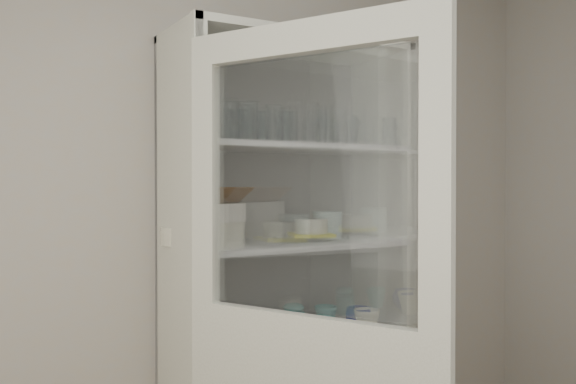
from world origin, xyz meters
TOP-DOWN VIEW (x-y plane):
  - wall_back at (0.00, 1.50)m, footprint 3.60×0.02m
  - pantry_cabinet at (0.20, 1.34)m, footprint 1.00×0.45m
  - tumbler_0 at (-0.12, 1.16)m, footprint 0.10×0.10m
  - tumbler_1 at (-0.06, 1.14)m, footprint 0.08×0.08m
  - tumbler_2 at (0.05, 1.12)m, footprint 0.09×0.09m
  - tumbler_3 at (0.31, 1.15)m, footprint 0.08×0.08m
  - tumbler_4 at (0.35, 1.12)m, footprint 0.08×0.08m
  - tumbler_5 at (0.44, 1.16)m, footprint 0.06×0.06m
  - tumbler_6 at (0.61, 1.12)m, footprint 0.07×0.07m
  - tumbler_7 at (-0.21, 1.28)m, footprint 0.08×0.08m
  - tumbler_8 at (0.07, 1.26)m, footprint 0.08×0.08m
  - tumbler_9 at (0.09, 1.28)m, footprint 0.07×0.07m
  - tumbler_10 at (0.19, 1.24)m, footprint 0.08×0.08m
  - tumbler_11 at (0.18, 1.26)m, footprint 0.08×0.08m
  - goblet_0 at (-0.21, 1.34)m, footprint 0.08×0.08m
  - goblet_1 at (0.16, 1.39)m, footprint 0.08×0.08m
  - goblet_2 at (0.46, 1.39)m, footprint 0.08×0.08m
  - goblet_3 at (0.61, 1.38)m, footprint 0.07×0.07m
  - plate_stack_front at (-0.15, 1.20)m, footprint 0.21×0.21m
  - plate_stack_back at (-0.21, 1.36)m, footprint 0.22×0.22m
  - cream_bowl at (-0.15, 1.20)m, footprint 0.29×0.29m
  - terracotta_bowl at (-0.15, 1.20)m, footprint 0.33×0.33m
  - glass_platter at (0.30, 1.25)m, footprint 0.37×0.37m
  - yellow_trivet at (0.30, 1.25)m, footprint 0.22×0.22m
  - white_ramekin at (0.30, 1.25)m, footprint 0.16×0.16m
  - grey_bowl_stack at (0.40, 1.28)m, footprint 0.13×0.13m
  - mug_blue at (0.53, 1.22)m, footprint 0.14×0.14m
  - mug_teal at (0.42, 1.33)m, footprint 0.11×0.11m
  - mug_white at (0.51, 1.14)m, footprint 0.12×0.12m
  - teal_jar at (0.25, 1.31)m, footprint 0.09×0.09m
  - measuring_cups at (0.03, 1.21)m, footprint 0.10×0.10m
  - white_canister at (-0.02, 1.29)m, footprint 0.12×0.12m
  - tumbler_12 at (-0.04, 1.16)m, footprint 0.08×0.08m
  - tumbler_13 at (-0.04, 1.26)m, footprint 0.06×0.06m

SIDE VIEW (x-z plane):
  - measuring_cups at x=0.03m, z-range 0.86..0.90m
  - mug_teal at x=0.42m, z-range 0.86..0.96m
  - mug_blue at x=0.53m, z-range 0.86..0.96m
  - mug_white at x=0.51m, z-range 0.86..0.97m
  - teal_jar at x=0.25m, z-range 0.86..0.97m
  - white_canister at x=-0.02m, z-range 0.86..0.98m
  - pantry_cabinet at x=0.20m, z-range -0.11..1.99m
  - glass_platter at x=0.30m, z-range 1.26..1.28m
  - yellow_trivet at x=0.30m, z-range 1.28..1.29m
  - plate_stack_back at x=-0.21m, z-range 1.26..1.33m
  - wall_back at x=0.00m, z-range 0.00..2.60m
  - plate_stack_front at x=-0.15m, z-range 1.26..1.36m
  - grey_bowl_stack at x=0.40m, z-range 1.26..1.38m
  - white_ramekin at x=0.30m, z-range 1.29..1.35m
  - cream_bowl at x=-0.15m, z-range 1.36..1.43m
  - terracotta_bowl at x=-0.15m, z-range 1.43..1.49m
  - tumbler_5 at x=0.44m, z-range 1.66..1.79m
  - tumbler_6 at x=0.61m, z-range 1.66..1.79m
  - tumbler_9 at x=0.09m, z-range 1.66..1.79m
  - tumbler_13 at x=-0.04m, z-range 1.66..1.79m
  - tumbler_8 at x=0.07m, z-range 1.66..1.79m
  - tumbler_1 at x=-0.06m, z-range 1.66..1.80m
  - tumbler_10 at x=0.19m, z-range 1.66..1.80m
  - tumbler_11 at x=0.18m, z-range 1.66..1.80m
  - tumbler_2 at x=0.05m, z-range 1.66..1.80m
  - tumbler_4 at x=0.35m, z-range 1.66..1.80m
  - tumbler_0 at x=-0.12m, z-range 1.66..1.81m
  - tumbler_3 at x=0.31m, z-range 1.66..1.81m
  - tumbler_7 at x=-0.21m, z-range 1.66..1.81m
  - tumbler_12 at x=-0.04m, z-range 1.66..1.81m
  - goblet_3 at x=0.61m, z-range 1.66..1.83m
  - goblet_1 at x=0.16m, z-range 1.66..1.83m
  - goblet_2 at x=0.46m, z-range 1.66..1.83m
  - goblet_0 at x=-0.21m, z-range 1.66..1.84m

